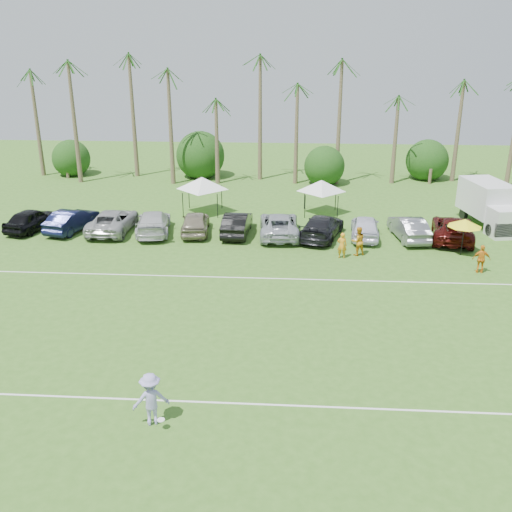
{
  "coord_description": "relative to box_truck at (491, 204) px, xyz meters",
  "views": [
    {
      "loc": [
        3.09,
        -15.8,
        12.64
      ],
      "look_at": [
        1.17,
        13.33,
        1.6
      ],
      "focal_mm": 40.0,
      "sensor_mm": 36.0,
      "label": 1
    }
  ],
  "objects": [
    {
      "name": "parked_car_1",
      "position": [
        -29.73,
        -2.98,
        -0.9
      ],
      "size": [
        2.74,
        5.01,
        1.57
      ],
      "primitive_type": "imported",
      "rotation": [
        0.0,
        0.0,
        2.9
      ],
      "color": "#0E1333",
      "rests_on": "ground"
    },
    {
      "name": "parked_car_5",
      "position": [
        -18.01,
        -3.01,
        -0.9
      ],
      "size": [
        1.88,
        4.83,
        1.57
      ],
      "primitive_type": "imported",
      "rotation": [
        0.0,
        0.0,
        3.09
      ],
      "color": "black",
      "rests_on": "ground"
    },
    {
      "name": "parked_car_9",
      "position": [
        -6.3,
        -3.21,
        -0.9
      ],
      "size": [
        2.28,
        4.94,
        1.57
      ],
      "primitive_type": "imported",
      "rotation": [
        0.0,
        0.0,
        3.28
      ],
      "color": "slate",
      "rests_on": "ground"
    },
    {
      "name": "bush_tree_1",
      "position": [
        -23.31,
        14.23,
        0.12
      ],
      "size": [
        4.0,
        4.0,
        4.0
      ],
      "color": "brown",
      "rests_on": "ground"
    },
    {
      "name": "palm_tree_8",
      "position": [
        -4.31,
        13.23,
        5.8
      ],
      "size": [
        2.4,
        2.4,
        8.9
      ],
      "color": "brown",
      "rests_on": "ground"
    },
    {
      "name": "parked_car_0",
      "position": [
        -32.66,
        -2.99,
        -0.9
      ],
      "size": [
        2.88,
        4.91,
        1.57
      ],
      "primitive_type": "imported",
      "rotation": [
        0.0,
        0.0,
        2.9
      ],
      "color": "black",
      "rests_on": "ground"
    },
    {
      "name": "market_umbrella",
      "position": [
        -3.54,
        -6.15,
        0.42
      ],
      "size": [
        2.11,
        2.11,
        2.35
      ],
      "color": "black",
      "rests_on": "ground"
    },
    {
      "name": "canopy_tent_right",
      "position": [
        -12.02,
        2.47,
        0.98
      ],
      "size": [
        3.84,
        3.84,
        3.11
      ],
      "color": "black",
      "rests_on": "ground"
    },
    {
      "name": "field_lines",
      "position": [
        -17.31,
        -16.77,
        -1.67
      ],
      "size": [
        80.0,
        12.1,
        0.01
      ],
      "color": "white",
      "rests_on": "ground"
    },
    {
      "name": "palm_tree_1",
      "position": [
        -34.31,
        13.23,
        6.67
      ],
      "size": [
        2.4,
        2.4,
        9.9
      ],
      "color": "brown",
      "rests_on": "ground"
    },
    {
      "name": "parked_car_8",
      "position": [
        -9.23,
        -3.17,
        -0.9
      ],
      "size": [
        2.25,
        4.74,
        1.57
      ],
      "primitive_type": "imported",
      "rotation": [
        0.0,
        0.0,
        3.05
      ],
      "color": "silver",
      "rests_on": "ground"
    },
    {
      "name": "bush_tree_0",
      "position": [
        -36.31,
        14.23,
        0.12
      ],
      "size": [
        4.0,
        4.0,
        4.0
      ],
      "color": "brown",
      "rests_on": "ground"
    },
    {
      "name": "frisbee_player",
      "position": [
        -18.96,
        -24.11,
        -0.69
      ],
      "size": [
        1.45,
        1.13,
        1.98
      ],
      "rotation": [
        0.0,
        0.0,
        3.49
      ],
      "color": "#A19ADA",
      "rests_on": "ground"
    },
    {
      "name": "palm_tree_7",
      "position": [
        -9.31,
        13.23,
        8.38
      ],
      "size": [
        2.4,
        2.4,
        11.9
      ],
      "color": "brown",
      "rests_on": "ground"
    },
    {
      "name": "palm_tree_4",
      "position": [
        -21.31,
        13.23,
        5.8
      ],
      "size": [
        2.4,
        2.4,
        8.9
      ],
      "color": "brown",
      "rests_on": "ground"
    },
    {
      "name": "canopy_tent_left",
      "position": [
        -21.19,
        2.11,
        1.16
      ],
      "size": [
        4.1,
        4.1,
        3.32
      ],
      "color": "black",
      "rests_on": "ground"
    },
    {
      "name": "bush_tree_3",
      "position": [
        -1.31,
        14.23,
        0.12
      ],
      "size": [
        4.0,
        4.0,
        4.0
      ],
      "color": "brown",
      "rests_on": "ground"
    },
    {
      "name": "sideline_player_c",
      "position": [
        -3.23,
        -9.1,
        -0.83
      ],
      "size": [
        1.03,
        0.52,
        1.69
      ],
      "primitive_type": "imported",
      "rotation": [
        0.0,
        0.0,
        3.03
      ],
      "color": "orange",
      "rests_on": "ground"
    },
    {
      "name": "parked_car_3",
      "position": [
        -23.87,
        -3.1,
        -0.9
      ],
      "size": [
        3.03,
        5.68,
        1.57
      ],
      "primitive_type": "imported",
      "rotation": [
        0.0,
        0.0,
        3.3
      ],
      "color": "silver",
      "rests_on": "ground"
    },
    {
      "name": "palm_tree_9",
      "position": [
        0.69,
        13.23,
        6.67
      ],
      "size": [
        2.4,
        2.4,
        9.9
      ],
      "color": "brown",
      "rests_on": "ground"
    },
    {
      "name": "parked_car_6",
      "position": [
        -15.09,
        -3.1,
        -0.9
      ],
      "size": [
        2.88,
        5.76,
        1.57
      ],
      "primitive_type": "imported",
      "rotation": [
        0.0,
        0.0,
        3.19
      ],
      "color": "#AAAFB5",
      "rests_on": "ground"
    },
    {
      "name": "palm_tree_2",
      "position": [
        -29.31,
        13.23,
        7.53
      ],
      "size": [
        2.4,
        2.4,
        10.9
      ],
      "color": "brown",
      "rests_on": "ground"
    },
    {
      "name": "parked_car_7",
      "position": [
        -12.16,
        -3.33,
        -0.9
      ],
      "size": [
        3.6,
        5.8,
        1.57
      ],
      "primitive_type": "imported",
      "rotation": [
        0.0,
        0.0,
        2.86
      ],
      "color": "black",
      "rests_on": "ground"
    },
    {
      "name": "ground",
      "position": [
        -17.31,
        -24.77,
        -1.68
      ],
      "size": [
        120.0,
        120.0,
        0.0
      ],
      "primitive_type": "plane",
      "color": "#39671F",
      "rests_on": "ground"
    },
    {
      "name": "box_truck",
      "position": [
        0.0,
        0.0,
        0.0
      ],
      "size": [
        3.38,
        6.41,
        3.14
      ],
      "rotation": [
        0.0,
        0.0,
        0.19
      ],
      "color": "silver",
      "rests_on": "ground"
    },
    {
      "name": "palm_tree_6",
      "position": [
        -13.31,
        13.23,
        7.53
      ],
      "size": [
        2.4,
        2.4,
        10.9
      ],
      "color": "brown",
      "rests_on": "ground"
    },
    {
      "name": "palm_tree_0",
      "position": [
        -39.31,
        13.23,
        5.8
      ],
      "size": [
        2.4,
        2.4,
        8.9
      ],
      "color": "brown",
      "rests_on": "ground"
    },
    {
      "name": "bush_tree_2",
      "position": [
        -11.31,
        14.23,
        0.12
      ],
      "size": [
        4.0,
        4.0,
        4.0
      ],
      "color": "brown",
      "rests_on": "ground"
    },
    {
      "name": "sideline_player_a",
      "position": [
        -11.09,
        -7.16,
        -0.86
      ],
      "size": [
        0.62,
        0.43,
        1.63
      ],
      "primitive_type": "imported",
      "rotation": [
        0.0,
        0.0,
        3.08
      ],
      "color": "orange",
      "rests_on": "ground"
    },
    {
      "name": "palm_tree_3",
      "position": [
        -25.31,
        13.23,
        8.38
      ],
      "size": [
        2.4,
        2.4,
        11.9
      ],
      "color": "brown",
      "rests_on": "ground"
    },
    {
      "name": "parked_car_10",
      "position": [
        -3.37,
        -3.19,
        -0.9
      ],
      "size": [
        3.71,
        6.06,
        1.57
      ],
      "primitive_type": "imported",
      "rotation": [
        0.0,
        0.0,
        2.93
      ],
      "color": "#410C0A",
      "rests_on": "ground"
    },
    {
      "name": "sideline_player_b",
      "position": [
        -10.06,
        -6.6,
        -0.76
      ],
      "size": [
        1.08,
        0.96,
        1.85
      ],
      "primitive_type": "imported",
      "rotation": [
        0.0,
        0.0,
        3.49
      ],
      "color": "orange",
      "rests_on": "ground"
    },
    {
      "name": "parked_car_4",
      "position": [
        -20.94,
        -2.93,
        -0.9
      ],
      "size": [
        2.3,
        4.76,
        1.57
      ],
      "primitive_type": "imported",
      "rotation": [
        0.0,
        0.0,
        3.24
      ],
      "color": "gray",
      "rests_on": "ground"
    },
    {
      "name": "palm_tree_5",
      "position": [
        -17.31,
        13.23,
        6.67
      ],
      "size": [
        2.4,
        2.4,
        9.9
      ],
      "color": "brown",
      "rests_on": "ground"
    },
    {
      "name": "parked_car_2",
      "position": [
        -26.8,
        -2.94,
        -0.9
      ],
      "size": [
        2.62,
        5.65,
        1.57
      ],
      "primitive_type": "imported",
      "rotation": [
        0.0,
        0.0,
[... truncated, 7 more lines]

